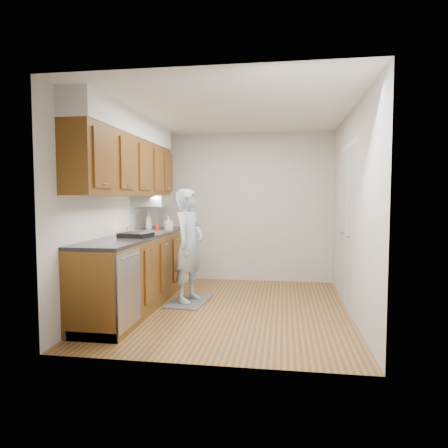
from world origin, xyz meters
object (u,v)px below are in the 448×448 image
Objects in this scene: dish_rack at (136,235)px; soap_bottle_a at (149,221)px; person at (189,238)px; soda_can at (158,227)px; soap_bottle_c at (168,223)px; soap_bottle_b at (169,223)px.

soap_bottle_a is at bearing 109.88° from dish_rack.
person is at bearing -34.28° from soap_bottle_a.
soap_bottle_c is at bearing 84.89° from soda_can.
soap_bottle_c is (0.22, 0.24, -0.05)m from soap_bottle_a.
person reaches higher than dish_rack.
person is 0.92m from soap_bottle_c.
soda_can is 0.95m from dish_rack.
person is at bearing -32.24° from soda_can.
soap_bottle_c is at bearing 98.51° from dish_rack.
soap_bottle_c is at bearing 109.23° from soap_bottle_b.
soap_bottle_a is 2.32× the size of soda_can.
soap_bottle_b is (-0.43, 0.50, 0.17)m from person.
soap_bottle_b is 1.10m from dish_rack.
soap_bottle_a reaches higher than soap_bottle_b.
soap_bottle_a is at bearing -132.52° from soap_bottle_c.
soda_can is (-0.55, 0.35, 0.12)m from person.
soap_bottle_a is at bearing 140.23° from soda_can.
soap_bottle_b is at bearing 54.16° from person.
soda_can is (-0.04, -0.40, -0.02)m from soap_bottle_c.
person is at bearing -55.25° from soap_bottle_c.
dish_rack is at bearing -78.82° from soap_bottle_a.
person is 0.80m from dish_rack.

